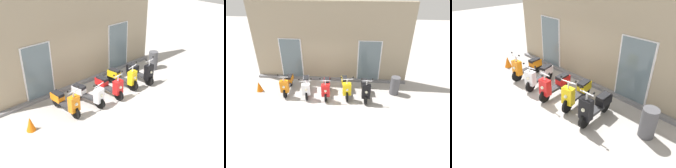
% 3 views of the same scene
% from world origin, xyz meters
% --- Properties ---
extents(ground_plane, '(40.00, 40.00, 0.00)m').
position_xyz_m(ground_plane, '(0.00, 0.00, 0.00)').
color(ground_plane, '#A8A39E').
extents(storefront_facade, '(8.29, 0.50, 4.14)m').
position_xyz_m(storefront_facade, '(0.00, 2.66, 2.00)').
color(storefront_facade, gray).
rests_on(storefront_facade, ground_plane).
extents(scooter_orange, '(0.53, 1.60, 1.22)m').
position_xyz_m(scooter_orange, '(-1.94, 0.99, 0.47)').
color(scooter_orange, black).
rests_on(scooter_orange, ground_plane).
extents(scooter_white, '(0.73, 1.56, 1.12)m').
position_xyz_m(scooter_white, '(-0.96, 0.90, 0.45)').
color(scooter_white, black).
rests_on(scooter_white, ground_plane).
extents(scooter_red, '(0.54, 1.52, 1.21)m').
position_xyz_m(scooter_red, '(0.05, 0.82, 0.47)').
color(scooter_red, black).
rests_on(scooter_red, ground_plane).
extents(scooter_yellow, '(0.65, 1.62, 1.25)m').
position_xyz_m(scooter_yellow, '(0.97, 1.00, 0.48)').
color(scooter_yellow, black).
rests_on(scooter_yellow, ground_plane).
extents(scooter_black, '(0.54, 1.52, 1.30)m').
position_xyz_m(scooter_black, '(1.91, 0.81, 0.48)').
color(scooter_black, black).
rests_on(scooter_black, ground_plane).
extents(traffic_cone, '(0.32, 0.32, 0.52)m').
position_xyz_m(traffic_cone, '(-3.41, 0.91, 0.26)').
color(traffic_cone, orange).
rests_on(traffic_cone, ground_plane).
extents(trash_bin, '(0.44, 0.44, 0.91)m').
position_xyz_m(trash_bin, '(3.38, 1.31, 0.45)').
color(trash_bin, '#4C4C51').
rests_on(trash_bin, ground_plane).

